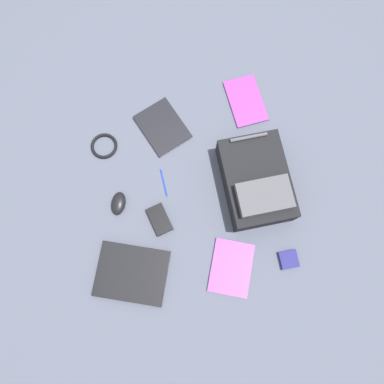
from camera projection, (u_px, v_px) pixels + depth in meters
ground_plane at (199, 189)px, 1.72m from camera, size 3.37×3.37×0.00m
backpack at (256, 182)px, 1.65m from camera, size 0.32×0.43×0.18m
laptop at (132, 273)px, 1.62m from camera, size 0.37×0.32×0.03m
book_manual at (163, 127)px, 1.78m from camera, size 0.28×0.31×0.02m
book_red at (246, 101)px, 1.82m from camera, size 0.20×0.28×0.01m
book_comic at (231, 268)px, 1.64m from camera, size 0.24×0.28×0.02m
computer_mouse at (118, 203)px, 1.69m from camera, size 0.09×0.12×0.04m
cable_coil at (104, 146)px, 1.76m from camera, size 0.13×0.13×0.02m
power_brick at (160, 219)px, 1.68m from camera, size 0.12×0.16×0.03m
pen_black at (164, 183)px, 1.73m from camera, size 0.02×0.14×0.01m
earbud_pouch at (289, 259)px, 1.64m from camera, size 0.09×0.09×0.02m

